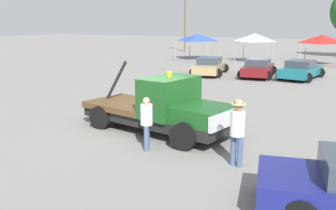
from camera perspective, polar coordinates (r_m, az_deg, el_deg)
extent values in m
plane|color=gray|center=(13.88, -1.84, -4.02)|extent=(160.00, 160.00, 0.00)
cube|color=black|center=(13.74, -1.85, -1.92)|extent=(6.04, 3.04, 0.35)
cube|color=#19511E|center=(12.42, 5.44, -1.41)|extent=(1.94, 2.12, 0.55)
cube|color=silver|center=(12.00, 8.86, -2.15)|extent=(0.50, 1.93, 0.50)
cube|color=#19511E|center=(13.15, 0.22, 1.29)|extent=(1.67, 2.37, 1.38)
cube|color=brown|center=(14.63, -6.17, 0.06)|extent=(3.25, 2.68, 0.22)
cylinder|color=black|center=(14.88, -7.89, 3.71)|extent=(1.19, 0.35, 1.63)
cylinder|color=orange|center=(13.02, 0.23, 4.69)|extent=(0.18, 0.18, 0.20)
cylinder|color=black|center=(13.44, 7.51, -2.74)|extent=(0.88, 0.26, 0.88)
cylinder|color=black|center=(11.80, 2.31, -4.83)|extent=(0.88, 0.26, 0.88)
cylinder|color=black|center=(15.72, -4.63, -0.41)|extent=(0.88, 0.26, 0.88)
cylinder|color=black|center=(14.34, -10.24, -1.85)|extent=(0.88, 0.26, 0.88)
cylinder|color=black|center=(9.53, 18.81, -10.54)|extent=(0.68, 0.22, 0.68)
cylinder|color=#475B84|center=(10.77, 9.91, -6.74)|extent=(0.17, 0.17, 0.88)
cylinder|color=#475B84|center=(10.64, 10.88, -7.01)|extent=(0.17, 0.17, 0.88)
cylinder|color=white|center=(10.47, 10.57, -2.78)|extent=(0.41, 0.41, 0.70)
sphere|color=#A87A56|center=(10.36, 10.67, -0.28)|extent=(0.24, 0.24, 0.24)
torus|color=tan|center=(10.34, 10.69, 0.18)|extent=(0.42, 0.42, 0.06)
cylinder|color=tan|center=(10.33, 10.70, 0.44)|extent=(0.22, 0.22, 0.11)
cylinder|color=#475B84|center=(11.92, -3.19, -4.79)|extent=(0.15, 0.15, 0.82)
cylinder|color=#475B84|center=(11.72, -3.32, -5.10)|extent=(0.15, 0.15, 0.82)
cylinder|color=white|center=(11.62, -3.30, -1.47)|extent=(0.38, 0.38, 0.65)
sphere|color=tan|center=(11.52, -3.33, 0.64)|extent=(0.22, 0.22, 0.22)
cube|color=tan|center=(28.78, 6.41, 5.70)|extent=(2.60, 4.99, 0.60)
cube|color=#333D47|center=(28.49, 6.35, 6.75)|extent=(1.91, 2.24, 0.50)
cylinder|color=black|center=(30.55, 5.40, 5.75)|extent=(0.68, 0.22, 0.68)
cylinder|color=black|center=(30.24, 8.59, 5.59)|extent=(0.68, 0.22, 0.68)
cylinder|color=black|center=(27.42, 3.99, 4.99)|extent=(0.68, 0.22, 0.68)
cylinder|color=black|center=(27.08, 7.53, 4.81)|extent=(0.68, 0.22, 0.68)
cube|color=maroon|center=(28.19, 13.55, 5.28)|extent=(2.32, 4.64, 0.60)
cube|color=#333D47|center=(27.90, 13.54, 6.35)|extent=(1.81, 2.04, 0.50)
cylinder|color=black|center=(29.82, 12.26, 5.35)|extent=(0.68, 0.22, 0.68)
cylinder|color=black|center=(29.61, 15.60, 5.12)|extent=(0.68, 0.22, 0.68)
cylinder|color=black|center=(26.85, 11.24, 4.61)|extent=(0.68, 0.22, 0.68)
cylinder|color=black|center=(26.61, 14.95, 4.36)|extent=(0.68, 0.22, 0.68)
cube|color=#196670|center=(28.01, 19.64, 4.86)|extent=(2.57, 4.76, 0.60)
cube|color=#333D47|center=(27.73, 19.58, 5.94)|extent=(1.93, 2.13, 0.50)
cylinder|color=black|center=(29.75, 18.84, 4.95)|extent=(0.68, 0.22, 0.68)
cylinder|color=black|center=(29.27, 22.17, 4.57)|extent=(0.68, 0.22, 0.68)
cylinder|color=black|center=(26.86, 16.82, 4.32)|extent=(0.68, 0.22, 0.68)
cylinder|color=black|center=(26.33, 20.47, 3.90)|extent=(0.68, 0.22, 0.68)
cylinder|color=#9E9EA3|center=(39.52, 1.17, 8.28)|extent=(0.07, 0.07, 1.93)
cylinder|color=#9E9EA3|center=(38.09, 6.05, 8.04)|extent=(0.07, 0.07, 1.93)
cylinder|color=#9E9EA3|center=(42.75, 3.30, 8.59)|extent=(0.07, 0.07, 1.93)
cylinder|color=#9E9EA3|center=(41.43, 7.87, 8.36)|extent=(0.07, 0.07, 1.93)
pyramid|color=#2D4CB7|center=(40.33, 4.63, 10.24)|extent=(3.57, 3.57, 0.75)
cylinder|color=#9E9EA3|center=(37.81, 10.13, 7.95)|extent=(0.07, 0.07, 2.01)
cylinder|color=#9E9EA3|center=(37.02, 14.69, 7.64)|extent=(0.07, 0.07, 2.01)
cylinder|color=#9E9EA3|center=(40.73, 11.43, 8.22)|extent=(0.07, 0.07, 2.01)
cylinder|color=#9E9EA3|center=(40.00, 15.68, 7.93)|extent=(0.07, 0.07, 2.01)
pyramid|color=white|center=(38.78, 13.09, 10.00)|extent=(3.06, 3.06, 0.78)
cylinder|color=#9E9EA3|center=(36.28, 19.51, 7.22)|extent=(0.07, 0.07, 2.00)
cylinder|color=#9E9EA3|center=(39.47, 20.18, 7.55)|extent=(0.07, 0.07, 2.00)
pyramid|color=red|center=(37.61, 22.48, 9.28)|extent=(3.23, 3.23, 0.78)
cube|color=black|center=(16.37, 8.43, -1.49)|extent=(0.40, 0.40, 0.04)
cone|color=orange|center=(16.31, 8.46, -0.62)|extent=(0.36, 0.36, 0.55)
cylinder|color=brown|center=(50.41, 2.61, 12.80)|extent=(0.24, 0.24, 8.24)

